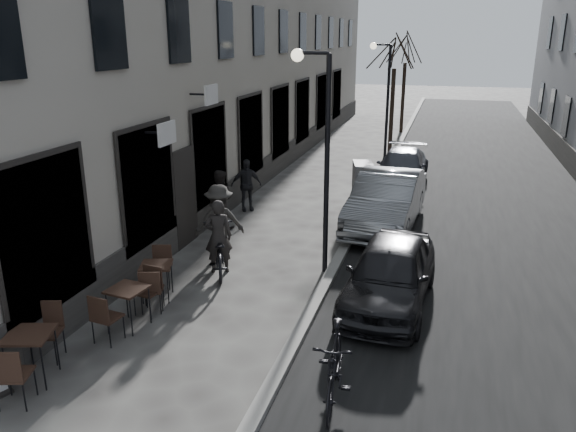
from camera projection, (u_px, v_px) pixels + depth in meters
The scene contains 19 objects.
road at pixel (479, 182), 21.51m from camera, with size 7.30×60.00×0.00m, color black.
kerb at pixel (383, 174), 22.45m from camera, with size 0.25×60.00×0.12m, color gray.
streetlamp_near at pixel (320, 139), 12.45m from camera, with size 0.90×0.28×5.09m.
streetlamp_far at pixel (384, 91), 23.43m from camera, with size 0.90×0.28×5.09m.
tree_near at pixel (395, 51), 25.69m from camera, with size 2.40×2.40×5.70m.
tree_far at pixel (406, 49), 31.18m from camera, with size 2.40×2.40×5.70m.
bistro_set_a at pixel (31, 352), 8.99m from camera, with size 0.95×1.76×1.01m.
bistro_set_b at pixel (128, 303), 10.68m from camera, with size 0.74×1.66×0.96m.
bistro_set_c at pixel (157, 278), 11.86m from camera, with size 0.91×1.61×0.92m.
utility_cabinet at pixel (362, 188), 17.67m from camera, with size 0.58×1.05×1.58m, color slate.
bicycle at pixel (219, 250), 13.19m from camera, with size 0.72×2.06×1.08m, color black.
cyclist_rider at pixel (218, 236), 13.08m from camera, with size 0.65×0.42×1.77m, color black.
pedestrian_near at pixel (219, 200), 16.09m from camera, with size 0.84×0.66×1.73m, color black.
pedestrian_mid at pixel (219, 222), 13.93m from camera, with size 1.22×0.70×1.89m, color #2C2A27.
pedestrian_far at pixel (246, 185), 17.80m from camera, with size 0.97×0.41×1.66m, color black.
car_near at pixel (390, 273), 11.54m from camera, with size 1.63×4.05×1.38m, color black.
car_mid at pixel (386, 200), 16.22m from camera, with size 1.70×4.89×1.61m, color gray.
car_far at pixel (402, 168), 20.99m from camera, with size 1.80×4.43×1.28m, color #3A3C45.
moped at pixel (334, 366), 8.47m from camera, with size 0.56×1.98×1.19m, color black.
Camera 1 is at (2.56, -6.09, 5.35)m, focal length 35.00 mm.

